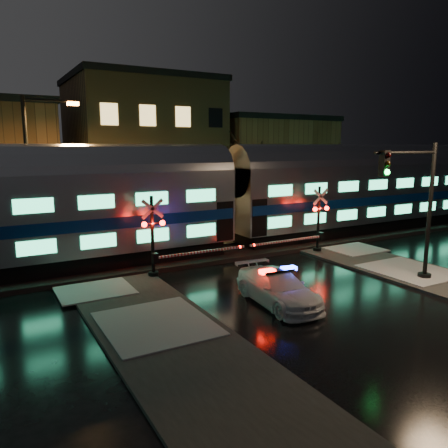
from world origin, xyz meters
The scene contains 11 objects.
ground centered at (0.00, 0.00, 0.00)m, with size 120.00×120.00×0.00m, color black.
ballast centered at (0.00, 5.00, 0.12)m, with size 90.00×4.20×0.24m, color black.
sidewalk_left centered at (-6.50, -6.00, 0.06)m, with size 4.00×20.00×0.12m, color #2D2D2D.
building_mid centered at (2.00, 22.50, 5.75)m, with size 12.00×11.00×11.50m, color brown.
building_right centered at (15.00, 22.00, 4.25)m, with size 12.00×10.00×8.50m, color brown.
train centered at (0.96, 5.00, 3.38)m, with size 51.00×3.12×5.92m.
police_car centered at (-1.58, -3.22, 0.65)m, with size 2.12×4.57×1.45m.
crossing_signal_right centered at (5.01, 2.30, 1.58)m, with size 5.40×0.64×3.82m.
crossing_signal_left centered at (-4.23, 2.30, 1.59)m, with size 5.43×0.64×3.85m.
traffic_light centered at (5.15, -4.07, 3.30)m, with size 4.02×0.71×6.21m.
streetlight centered at (-8.70, 9.00, 4.99)m, with size 2.89×0.30×8.66m.
Camera 1 is at (-11.36, -16.30, 6.08)m, focal length 35.00 mm.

